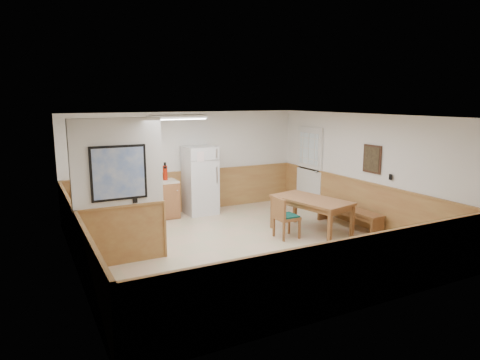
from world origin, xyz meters
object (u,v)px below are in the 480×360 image
dining_bench (349,213)px  soap_bottle (103,181)px  dining_table (311,203)px  refrigerator (200,180)px  dining_chair (283,215)px  fire_extinguisher (165,172)px

dining_bench → soap_bottle: 5.49m
dining_table → dining_bench: bearing=-17.2°
refrigerator → dining_chair: bearing=-74.9°
dining_chair → dining_bench: bearing=-2.2°
refrigerator → dining_chair: refrigerator is taller
dining_chair → fire_extinguisher: bearing=120.7°
dining_bench → refrigerator: bearing=129.2°
dining_table → soap_bottle: soap_bottle is taller
fire_extinguisher → soap_bottle: bearing=172.4°
fire_extinguisher → dining_table: bearing=-58.6°
dining_bench → fire_extinguisher: 4.35m
soap_bottle → fire_extinguisher: bearing=1.9°
dining_chair → soap_bottle: (-3.05, 2.64, 0.51)m
refrigerator → soap_bottle: refrigerator is taller
fire_extinguisher → dining_bench: bearing=-49.3°
dining_chair → fire_extinguisher: 3.19m
dining_chair → fire_extinguisher: fire_extinguisher is taller
dining_bench → soap_bottle: (-4.73, 2.71, 0.66)m
fire_extinguisher → soap_bottle: 1.44m
dining_bench → dining_chair: 1.69m
dining_bench → fire_extinguisher: fire_extinguisher is taller
dining_table → dining_bench: 1.03m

